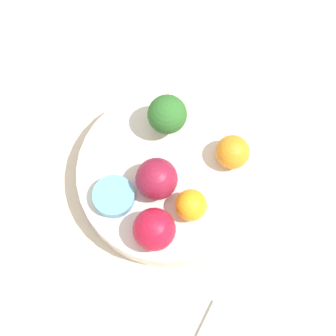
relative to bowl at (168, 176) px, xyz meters
The scene contains 9 objects.
ground_plane 0.04m from the bowl, ahead, with size 6.00×6.00×0.00m, color gray.
table_surface 0.03m from the bowl, ahead, with size 1.20×1.20×0.02m.
bowl is the anchor object (origin of this frame).
broccoli 0.08m from the bowl, 54.11° to the right, with size 0.05×0.05×0.06m.
apple_red 0.05m from the bowl, 92.29° to the left, with size 0.05×0.05×0.05m.
apple_green 0.09m from the bowl, 113.77° to the left, with size 0.05×0.05×0.05m.
orange_front 0.09m from the bowl, 133.02° to the right, with size 0.04×0.04×0.04m.
orange_back 0.07m from the bowl, 153.52° to the left, with size 0.04×0.04×0.04m.
small_cup 0.08m from the bowl, 63.66° to the left, with size 0.05×0.05×0.02m.
Camera 1 is at (-0.13, 0.19, 0.72)m, focal length 60.00 mm.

